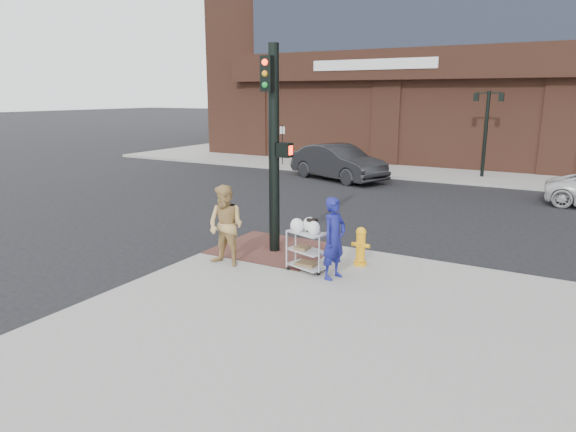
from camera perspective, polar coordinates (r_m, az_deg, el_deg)
The scene contains 13 objects.
ground at distance 12.14m, azimuth -1.41°, elevation -5.84°, with size 220.00×220.00×0.00m, color black.
brick_curb_ramp at distance 13.11m, azimuth -1.65°, elevation -3.65°, with size 2.80×2.40×0.01m, color #522F26.
lamp_post at distance 26.15m, azimuth 21.17°, elevation 9.48°, with size 1.32×0.22×4.00m.
parking_sign at distance 28.83m, azimuth -0.63°, elevation 7.92°, with size 0.05×0.05×2.20m, color black.
traffic_signal_pole at distance 12.42m, azimuth -1.55°, elevation 8.00°, with size 0.61×0.51×5.00m.
woman_blue at distance 10.88m, azimuth 5.15°, elevation -2.49°, with size 0.64×0.42×1.76m, color navy.
pedestrian_tan at distance 11.75m, azimuth -6.92°, elevation -1.08°, with size 0.90×0.70×1.86m, color tan.
sedan_dark at distance 24.62m, azimuth 5.57°, elevation 5.96°, with size 1.78×5.11×1.68m, color black.
utility_cart at distance 11.40m, azimuth 2.12°, elevation -3.45°, with size 0.97×0.72×1.20m.
fire_hydrant at distance 11.88m, azimuth 8.07°, elevation -3.30°, with size 0.43×0.30×0.91m.
newsbox_red at distance 28.21m, azimuth 5.04°, elevation 6.44°, with size 0.38×0.35×0.91m, color #A41221.
newsbox_yellow at distance 28.16m, azimuth 1.90°, elevation 6.47°, with size 0.38×0.35×0.91m, color yellow.
newsbox_blue at distance 27.66m, azimuth 6.34°, elevation 6.51°, with size 0.48×0.44×1.15m, color blue.
Camera 1 is at (5.90, -9.83, 4.00)m, focal length 32.00 mm.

